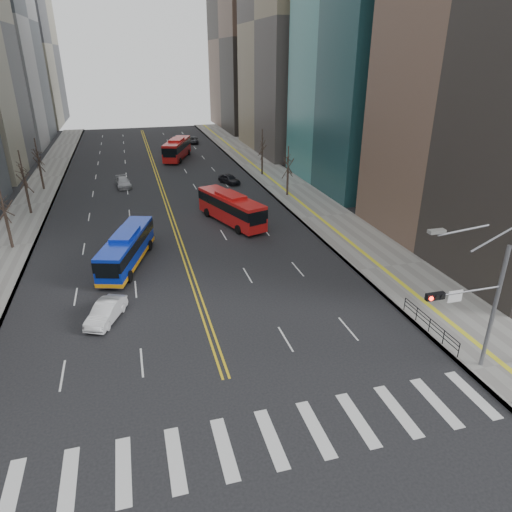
% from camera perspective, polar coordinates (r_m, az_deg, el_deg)
% --- Properties ---
extents(ground, '(220.00, 220.00, 0.00)m').
position_cam_1_polar(ground, '(24.12, -0.99, -22.38)').
color(ground, black).
extents(sidewalk_right, '(7.00, 130.00, 0.15)m').
position_cam_1_polar(sidewalk_right, '(67.16, 3.71, 8.83)').
color(sidewalk_right, gray).
rests_on(sidewalk_right, ground).
extents(sidewalk_left, '(5.00, 130.00, 0.15)m').
position_cam_1_polar(sidewalk_left, '(64.77, -26.19, 5.85)').
color(sidewalk_left, gray).
rests_on(sidewalk_left, ground).
extents(crosswalk, '(26.70, 4.00, 0.01)m').
position_cam_1_polar(crosswalk, '(24.12, -0.99, -22.37)').
color(crosswalk, silver).
rests_on(crosswalk, ground).
extents(centerline, '(0.55, 100.00, 0.01)m').
position_cam_1_polar(centerline, '(73.39, -12.17, 9.59)').
color(centerline, gold).
rests_on(centerline, ground).
extents(office_towers, '(83.00, 134.00, 58.00)m').
position_cam_1_polar(office_towers, '(85.03, -14.44, 27.59)').
color(office_towers, gray).
rests_on(office_towers, ground).
extents(signal_mast, '(5.37, 0.37, 9.39)m').
position_cam_1_polar(signal_mast, '(28.43, 25.80, -4.96)').
color(signal_mast, gray).
rests_on(signal_mast, ground).
extents(pedestrian_railing, '(0.06, 6.06, 1.02)m').
position_cam_1_polar(pedestrian_railing, '(33.27, 20.90, -7.83)').
color(pedestrian_railing, black).
rests_on(pedestrian_railing, sidewalk_right).
extents(street_trees, '(35.20, 47.20, 7.60)m').
position_cam_1_polar(street_trees, '(52.34, -18.76, 8.72)').
color(street_trees, '#2F231D').
rests_on(street_trees, ground).
extents(blue_bus, '(5.37, 10.82, 3.13)m').
position_cam_1_polar(blue_bus, '(42.28, -15.86, 0.98)').
color(blue_bus, '#0B26AD').
rests_on(blue_bus, ground).
extents(red_bus_near, '(5.78, 10.97, 3.42)m').
position_cam_1_polar(red_bus_near, '(51.19, -3.15, 6.17)').
color(red_bus_near, red).
rests_on(red_bus_near, ground).
extents(red_bus_far, '(6.39, 11.73, 3.64)m').
position_cam_1_polar(red_bus_far, '(85.95, -9.84, 13.19)').
color(red_bus_far, red).
rests_on(red_bus_far, ground).
extents(car_white, '(3.09, 4.49, 1.40)m').
position_cam_1_polar(car_white, '(34.31, -18.24, -6.65)').
color(car_white, silver).
rests_on(car_white, ground).
extents(car_dark_mid, '(3.01, 4.41, 1.39)m').
position_cam_1_polar(car_dark_mid, '(68.06, -3.37, 9.58)').
color(car_dark_mid, black).
rests_on(car_dark_mid, ground).
extents(car_silver, '(2.39, 4.85, 1.36)m').
position_cam_1_polar(car_silver, '(68.79, -16.26, 8.82)').
color(car_silver, '#9F9FA4').
rests_on(car_silver, ground).
extents(car_dark_far, '(2.65, 4.86, 1.29)m').
position_cam_1_polar(car_dark_far, '(101.78, -7.87, 14.15)').
color(car_dark_far, black).
rests_on(car_dark_far, ground).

